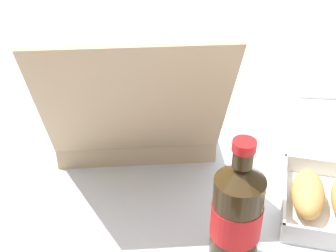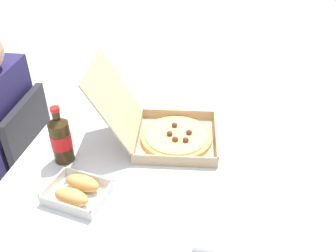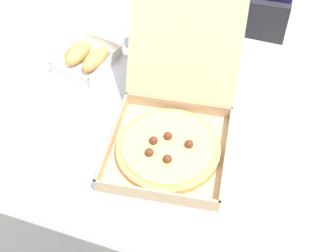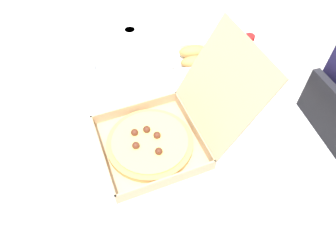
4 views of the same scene
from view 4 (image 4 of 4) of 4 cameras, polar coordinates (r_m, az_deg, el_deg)
The scene contains 8 objects.
ground_plane at distance 1.69m, azimuth 1.91°, elevation -15.97°, with size 10.00×10.00×0.00m, color beige.
dining_table at distance 1.10m, azimuth 2.82°, elevation -2.29°, with size 1.27×0.84×0.76m.
chair at distance 1.48m, azimuth 28.93°, elevation -4.42°, with size 0.42×0.42×0.83m.
pizza_box_open at distance 0.95m, azimuth -1.20°, elevation -1.46°, with size 0.37×0.50×0.32m.
bread_side_box at distance 1.25m, azimuth 5.06°, elevation 12.68°, with size 0.18×0.21×0.06m.
cola_bottle at distance 1.13m, azimuth 13.92°, elevation 10.84°, with size 0.07×0.07×0.22m.
napkin_pile at distance 1.28m, azimuth -16.15°, elevation 10.90°, with size 0.11×0.11×0.02m, color white.
dipping_sauce_cup at distance 1.43m, azimuth -7.24°, elevation 17.39°, with size 0.06×0.06×0.02m.
Camera 4 is at (0.62, -0.21, 1.56)m, focal length 32.19 mm.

